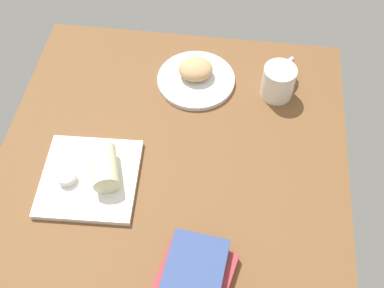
# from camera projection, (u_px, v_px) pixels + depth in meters

# --- Properties ---
(dining_table) EXTENTS (1.10, 0.90, 0.04)m
(dining_table) POSITION_uv_depth(u_px,v_px,m) (167.00, 190.00, 1.19)
(dining_table) COLOR brown
(dining_table) RESTS_ON ground
(round_plate) EXTENTS (0.22, 0.22, 0.01)m
(round_plate) POSITION_uv_depth(u_px,v_px,m) (196.00, 80.00, 1.37)
(round_plate) COLOR white
(round_plate) RESTS_ON dining_table
(scone_pastry) EXTENTS (0.10, 0.10, 0.05)m
(scone_pastry) POSITION_uv_depth(u_px,v_px,m) (196.00, 69.00, 1.35)
(scone_pastry) COLOR tan
(scone_pastry) RESTS_ON round_plate
(square_plate) EXTENTS (0.25, 0.25, 0.02)m
(square_plate) POSITION_uv_depth(u_px,v_px,m) (90.00, 178.00, 1.18)
(square_plate) COLOR white
(square_plate) RESTS_ON dining_table
(sauce_cup) EXTENTS (0.05, 0.05, 0.02)m
(sauce_cup) POSITION_uv_depth(u_px,v_px,m) (67.00, 177.00, 1.16)
(sauce_cup) COLOR silver
(sauce_cup) RESTS_ON square_plate
(breakfast_wrap) EXTENTS (0.13, 0.10, 0.06)m
(breakfast_wrap) POSITION_uv_depth(u_px,v_px,m) (105.00, 167.00, 1.15)
(breakfast_wrap) COLOR beige
(breakfast_wrap) RESTS_ON square_plate
(book_stack) EXTENTS (0.21, 0.19, 0.05)m
(book_stack) POSITION_uv_depth(u_px,v_px,m) (193.00, 280.00, 1.01)
(book_stack) COLOR #A53338
(book_stack) RESTS_ON dining_table
(coffee_mug) EXTENTS (0.13, 0.09, 0.10)m
(coffee_mug) POSITION_uv_depth(u_px,v_px,m) (279.00, 81.00, 1.31)
(coffee_mug) COLOR white
(coffee_mug) RESTS_ON dining_table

